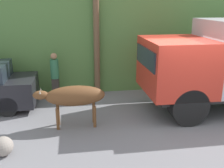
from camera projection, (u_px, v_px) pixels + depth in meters
name	position (u px, v px, depth m)	size (l,w,h in m)	color
ground_plane	(190.00, 123.00, 8.00)	(60.00, 60.00, 0.00)	gray
hillside_embankment	(138.00, 34.00, 13.71)	(32.00, 6.64, 3.90)	#568442
building_backdrop	(89.00, 44.00, 11.65)	(5.49, 2.70, 3.46)	#8CC69E
brown_cow	(74.00, 96.00, 7.56)	(2.05, 0.59, 1.25)	brown
pedestrian_on_hill	(55.00, 74.00, 9.71)	(0.34, 0.34, 1.78)	#38332D
utility_pole	(96.00, 3.00, 9.58)	(0.90, 0.23, 6.78)	brown
roadside_rock	(3.00, 146.00, 6.26)	(0.48, 0.48, 0.48)	gray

